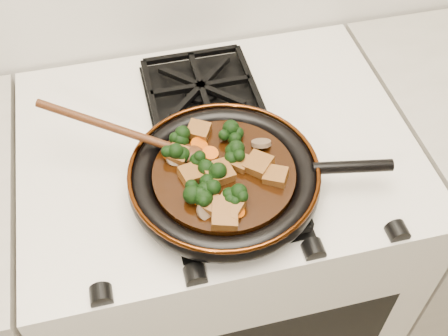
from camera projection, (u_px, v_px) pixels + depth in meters
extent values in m
cube|color=silver|center=(218.00, 261.00, 1.44)|extent=(0.76, 0.60, 0.90)
cylinder|color=black|center=(224.00, 182.00, 0.99)|extent=(0.31, 0.31, 0.01)
torus|color=black|center=(224.00, 178.00, 0.98)|extent=(0.34, 0.34, 0.04)
torus|color=#431E09|center=(224.00, 171.00, 0.96)|extent=(0.33, 0.33, 0.01)
cylinder|color=black|center=(352.00, 167.00, 0.97)|extent=(0.14, 0.05, 0.02)
cylinder|color=black|center=(224.00, 176.00, 0.97)|extent=(0.25, 0.25, 0.02)
cube|color=brown|center=(218.00, 174.00, 0.95)|extent=(0.06, 0.05, 0.03)
cube|color=brown|center=(224.00, 217.00, 0.90)|extent=(0.05, 0.06, 0.03)
cube|color=brown|center=(276.00, 177.00, 0.95)|extent=(0.05, 0.05, 0.03)
cube|color=brown|center=(213.00, 205.00, 0.91)|extent=(0.05, 0.05, 0.03)
cube|color=brown|center=(259.00, 165.00, 0.96)|extent=(0.06, 0.06, 0.03)
cube|color=brown|center=(199.00, 131.00, 1.02)|extent=(0.05, 0.05, 0.03)
cube|color=brown|center=(178.00, 155.00, 0.98)|extent=(0.05, 0.05, 0.02)
cube|color=brown|center=(229.00, 207.00, 0.91)|extent=(0.06, 0.06, 0.03)
cube|color=brown|center=(239.00, 162.00, 0.97)|extent=(0.05, 0.05, 0.02)
cube|color=brown|center=(191.00, 175.00, 0.95)|extent=(0.05, 0.04, 0.03)
cylinder|color=#CC4B05|center=(210.00, 154.00, 0.99)|extent=(0.03, 0.03, 0.01)
cylinder|color=#CC4B05|center=(171.00, 155.00, 0.98)|extent=(0.03, 0.03, 0.02)
cylinder|color=#CC4B05|center=(237.00, 211.00, 0.91)|extent=(0.03, 0.03, 0.02)
cylinder|color=#CC4B05|center=(195.00, 194.00, 0.93)|extent=(0.03, 0.03, 0.02)
cylinder|color=#CC4B05|center=(198.00, 198.00, 0.92)|extent=(0.03, 0.03, 0.02)
cylinder|color=#CC4B05|center=(199.00, 146.00, 1.00)|extent=(0.03, 0.03, 0.02)
cylinder|color=brown|center=(207.00, 210.00, 0.91)|extent=(0.04, 0.04, 0.03)
cylinder|color=brown|center=(261.00, 143.00, 1.00)|extent=(0.04, 0.04, 0.02)
cylinder|color=brown|center=(175.00, 158.00, 0.98)|extent=(0.04, 0.04, 0.02)
ellipsoid|color=#46220F|center=(189.00, 153.00, 0.99)|extent=(0.07, 0.06, 0.02)
cylinder|color=#46220F|center=(113.00, 128.00, 0.98)|extent=(0.02, 0.02, 0.28)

